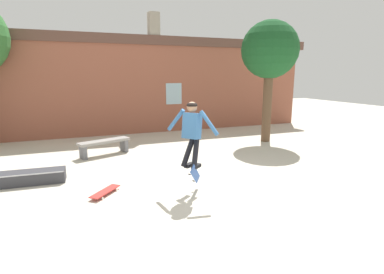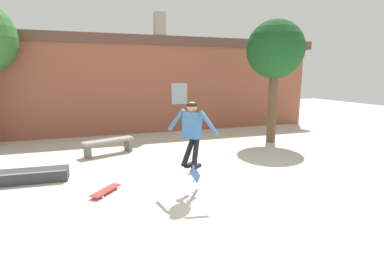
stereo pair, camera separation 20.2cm
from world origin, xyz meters
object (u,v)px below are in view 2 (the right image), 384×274
object	(u,v)px
skater	(192,129)
skate_ledge	(32,176)
park_bench	(109,144)
skateboard_flipping	(195,174)
skateboard_resting	(106,190)
tree_right	(275,51)

from	to	relation	value
skater	skate_ledge	bearing A→B (deg)	112.84
park_bench	skate_ledge	world-z (taller)	park_bench
skateboard_flipping	skateboard_resting	bearing A→B (deg)	103.45
tree_right	park_bench	distance (m)	6.52
skateboard_flipping	skater	bearing A→B (deg)	73.06
skater	skateboard_flipping	world-z (taller)	skater
tree_right	skate_ledge	bearing A→B (deg)	-166.09
skateboard_flipping	skateboard_resting	distance (m)	1.91
skate_ledge	skateboard_flipping	xyz separation A→B (m)	(3.37, -1.87, 0.27)
tree_right	park_bench	bearing A→B (deg)	179.21
tree_right	skateboard_resting	distance (m)	7.58
park_bench	skater	xyz separation A→B (m)	(1.46, -3.80, 1.03)
tree_right	skateboard_resting	size ratio (longest dim) A/B	5.87
tree_right	skateboard_flipping	distance (m)	6.40
skater	skateboard_flipping	distance (m)	0.96
tree_right	skateboard_flipping	xyz separation A→B (m)	(-4.32, -3.77, -2.84)
park_bench	skateboard_flipping	distance (m)	4.14
skater	skateboard_resting	distance (m)	2.23
skateboard_resting	skate_ledge	bearing A→B (deg)	92.26
skate_ledge	skateboard_flipping	size ratio (longest dim) A/B	2.48
skate_ledge	skater	size ratio (longest dim) A/B	1.16
tree_right	skateboard_flipping	bearing A→B (deg)	-138.86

